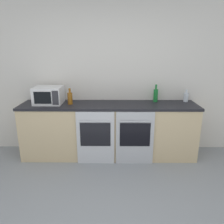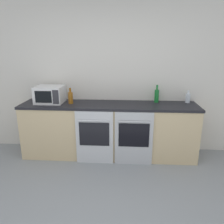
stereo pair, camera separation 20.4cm
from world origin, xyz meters
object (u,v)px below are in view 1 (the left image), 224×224
microwave (49,95)px  bottle_clear (186,97)px  bottle_green (156,95)px  bottle_amber (70,98)px  oven_right (135,138)px  oven_left (95,138)px

microwave → bottle_clear: size_ratio=2.14×
bottle_green → bottle_amber: bottle_green is taller
bottle_clear → microwave: bearing=-176.4°
bottle_amber → bottle_green: bearing=7.4°
oven_right → bottle_amber: 1.23m
oven_left → microwave: bearing=156.5°
bottle_clear → oven_right: bearing=-151.5°
oven_right → bottle_clear: (0.90, 0.49, 0.55)m
oven_left → bottle_green: size_ratio=2.95×
bottle_green → bottle_amber: size_ratio=1.13×
oven_right → bottle_amber: (-1.04, 0.30, 0.57)m
microwave → bottle_amber: bearing=-6.9°
oven_left → bottle_clear: (1.52, 0.49, 0.55)m
oven_right → microwave: size_ratio=1.95×
bottle_green → bottle_clear: bearing=0.6°
oven_right → bottle_clear: size_ratio=4.19×
oven_left → bottle_clear: bottle_clear is taller
oven_right → microwave: bearing=166.3°
bottle_green → bottle_amber: bearing=-172.6°
oven_right → bottle_clear: bearing=28.5°
oven_left → oven_right: 0.62m
oven_right → bottle_green: bottle_green is taller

